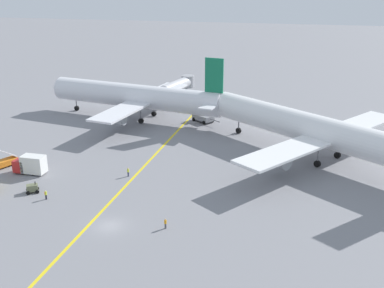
# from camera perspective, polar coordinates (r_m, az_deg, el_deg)

# --- Properties ---
(ground_plane) EXTENTS (600.00, 600.00, 0.00)m
(ground_plane) POSITION_cam_1_polar(r_m,az_deg,el_deg) (70.84, -9.87, -9.68)
(ground_plane) COLOR gray
(taxiway_stripe) EXTENTS (4.54, 119.95, 0.01)m
(taxiway_stripe) POSITION_cam_1_polar(r_m,az_deg,el_deg) (79.95, -8.95, -6.02)
(taxiway_stripe) COLOR yellow
(taxiway_stripe) RESTS_ON ground
(airliner_at_gate_left) EXTENTS (50.76, 40.29, 16.61)m
(airliner_at_gate_left) POSITION_cam_1_polar(r_m,az_deg,el_deg) (118.97, -6.67, 5.70)
(airliner_at_gate_left) COLOR silver
(airliner_at_gate_left) RESTS_ON ground
(airliner_being_pushed) EXTENTS (48.48, 40.62, 16.67)m
(airliner_being_pushed) POSITION_cam_1_polar(r_m,az_deg,el_deg) (95.14, 14.76, 1.60)
(airliner_being_pushed) COLOR white
(airliner_being_pushed) RESTS_ON ground
(pushback_tug) EXTENTS (7.73, 6.23, 2.96)m
(pushback_tug) POSITION_cam_1_polar(r_m,az_deg,el_deg) (116.94, 1.29, 3.33)
(pushback_tug) COLOR gray
(pushback_tug) RESTS_ON ground
(gse_stair_truck_yellow) EXTENTS (3.73, 4.92, 4.06)m
(gse_stair_truck_yellow) POSITION_cam_1_polar(r_m,az_deg,el_deg) (96.49, -21.60, -1.93)
(gse_stair_truck_yellow) COLOR orange
(gse_stair_truck_yellow) RESTS_ON ground
(gse_gpu_cart_small) EXTENTS (2.62, 2.45, 1.90)m
(gse_gpu_cart_small) POSITION_cam_1_polar(r_m,az_deg,el_deg) (83.73, -18.68, -5.05)
(gse_gpu_cart_small) COLOR #666B4C
(gse_gpu_cart_small) RESTS_ON ground
(gse_catering_truck_tall) EXTENTS (5.88, 2.50, 3.50)m
(gse_catering_truck_tall) POSITION_cam_1_polar(r_m,az_deg,el_deg) (91.19, -18.90, -2.35)
(gse_catering_truck_tall) COLOR red
(gse_catering_truck_tall) RESTS_ON ground
(ground_crew_ramp_agent_by_cones) EXTENTS (0.36, 0.36, 1.57)m
(ground_crew_ramp_agent_by_cones) POSITION_cam_1_polar(r_m,az_deg,el_deg) (68.89, -3.22, -9.52)
(ground_crew_ramp_agent_by_cones) COLOR #4C4C51
(ground_crew_ramp_agent_by_cones) RESTS_ON ground
(ground_crew_marshaller_foreground) EXTENTS (0.36, 0.36, 1.67)m
(ground_crew_marshaller_foreground) POSITION_cam_1_polar(r_m,az_deg,el_deg) (86.16, -7.70, -3.35)
(ground_crew_marshaller_foreground) COLOR #2D3351
(ground_crew_marshaller_foreground) RESTS_ON ground
(ground_crew_wing_walker_right) EXTENTS (0.36, 0.50, 1.58)m
(ground_crew_wing_walker_right) POSITION_cam_1_polar(r_m,az_deg,el_deg) (80.60, -17.19, -5.85)
(ground_crew_wing_walker_right) COLOR black
(ground_crew_wing_walker_right) RESTS_ON ground
(jet_bridge) EXTENTS (6.95, 16.03, 5.89)m
(jet_bridge) POSITION_cam_1_polar(r_m,az_deg,el_deg) (138.11, -1.51, 7.14)
(jet_bridge) COLOR #B7B7BC
(jet_bridge) RESTS_ON ground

